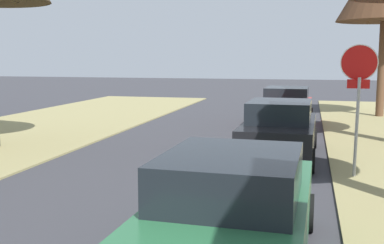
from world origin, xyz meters
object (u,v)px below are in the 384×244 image
at_px(parked_sedan_red, 287,108).
at_px(stop_sign_far, 358,82).
at_px(parked_sedan_black, 280,131).
at_px(parked_sedan_green, 233,217).

bearing_deg(parked_sedan_red, stop_sign_far, -76.38).
distance_m(stop_sign_far, parked_sedan_red, 8.21).
distance_m(stop_sign_far, parked_sedan_black, 2.95).
bearing_deg(parked_sedan_black, parked_sedan_green, -91.04).
relative_size(parked_sedan_green, parked_sedan_red, 1.00).
distance_m(parked_sedan_green, parked_sedan_red, 13.17).
height_order(stop_sign_far, parked_sedan_black, stop_sign_far).
relative_size(stop_sign_far, parked_sedan_green, 0.67).
height_order(parked_sedan_green, parked_sedan_black, same).
bearing_deg(stop_sign_far, parked_sedan_black, 134.51).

